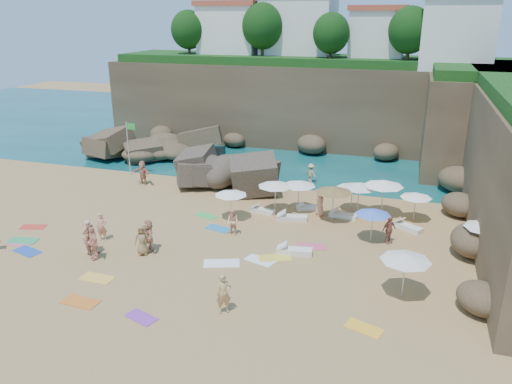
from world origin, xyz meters
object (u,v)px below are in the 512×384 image
(person_stand_4, at_px, (320,203))
(parasol_0, at_px, (275,184))
(person_stand_0, at_px, (102,227))
(person_stand_6, at_px, (88,236))
(person_stand_1, at_px, (90,239))
(flag_pole, at_px, (129,141))
(parasol_1, at_px, (299,183))
(rock_outcrop, at_px, (223,185))
(lounger_0, at_px, (292,218))
(person_stand_3, at_px, (389,230))
(person_stand_5, at_px, (143,173))
(parasol_2, at_px, (359,185))
(person_stand_2, at_px, (311,173))

(person_stand_4, bearing_deg, parasol_0, -108.20)
(person_stand_0, bearing_deg, person_stand_6, -95.15)
(person_stand_1, bearing_deg, flag_pole, -101.63)
(parasol_1, height_order, person_stand_4, parasol_1)
(rock_outcrop, xyz_separation_m, lounger_0, (6.89, -5.22, 0.15))
(person_stand_3, relative_size, person_stand_5, 0.87)
(person_stand_3, height_order, person_stand_5, person_stand_5)
(lounger_0, distance_m, person_stand_6, 12.65)
(parasol_1, bearing_deg, person_stand_0, -140.95)
(person_stand_4, bearing_deg, person_stand_5, -124.32)
(parasol_2, xyz_separation_m, person_stand_1, (-13.44, -10.59, -1.12))
(parasol_2, relative_size, person_stand_5, 1.21)
(person_stand_5, bearing_deg, lounger_0, -2.57)
(person_stand_0, relative_size, person_stand_2, 1.08)
(parasol_2, xyz_separation_m, person_stand_2, (-4.33, 5.54, -1.23))
(flag_pole, distance_m, parasol_0, 14.44)
(flag_pole, height_order, person_stand_4, flag_pole)
(person_stand_2, distance_m, person_stand_6, 18.49)
(person_stand_6, bearing_deg, person_stand_0, -156.61)
(person_stand_2, bearing_deg, flag_pole, 38.37)
(parasol_0, distance_m, person_stand_1, 12.27)
(rock_outcrop, height_order, parasol_0, parasol_0)
(person_stand_5, distance_m, person_stand_6, 11.99)
(parasol_2, xyz_separation_m, person_stand_6, (-13.69, -10.41, -1.04))
(person_stand_2, bearing_deg, person_stand_6, 88.45)
(parasol_2, height_order, person_stand_3, parasol_2)
(person_stand_0, distance_m, person_stand_2, 17.23)
(flag_pole, height_order, parasol_2, flag_pole)
(parasol_1, relative_size, person_stand_4, 1.28)
(lounger_0, xyz_separation_m, person_stand_1, (-9.51, -8.18, 0.75))
(parasol_0, distance_m, parasol_1, 1.60)
(person_stand_0, bearing_deg, person_stand_4, 21.17)
(flag_pole, distance_m, lounger_0, 16.30)
(person_stand_1, bearing_deg, person_stand_5, -107.59)
(parasol_2, relative_size, person_stand_6, 1.19)
(person_stand_0, relative_size, person_stand_1, 0.95)
(parasol_0, distance_m, person_stand_4, 3.21)
(parasol_2, distance_m, person_stand_2, 7.14)
(person_stand_5, bearing_deg, person_stand_2, 32.06)
(flag_pole, height_order, person_stand_1, flag_pole)
(person_stand_2, xyz_separation_m, person_stand_4, (1.96, -6.58, 0.11))
(person_stand_5, bearing_deg, person_stand_0, -60.56)
(person_stand_3, bearing_deg, person_stand_4, 101.22)
(person_stand_2, bearing_deg, parasol_0, 110.60)
(person_stand_0, distance_m, person_stand_3, 16.84)
(rock_outcrop, bearing_deg, parasol_1, -27.06)
(lounger_0, bearing_deg, person_stand_1, -151.42)
(person_stand_0, xyz_separation_m, person_stand_5, (-2.97, 9.95, 0.11))
(parasol_0, relative_size, person_stand_6, 1.21)
(person_stand_0, bearing_deg, parasol_1, 26.33)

